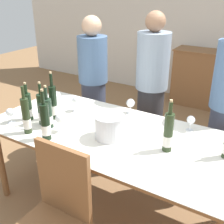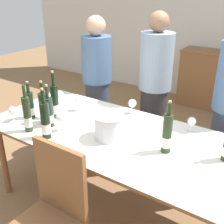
% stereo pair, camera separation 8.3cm
% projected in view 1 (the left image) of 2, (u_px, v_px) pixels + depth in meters
% --- Properties ---
extents(ground_plane, '(12.00, 12.00, 0.00)m').
position_uv_depth(ground_plane, '(112.00, 206.00, 2.60)').
color(ground_plane, olive).
extents(back_wall, '(8.00, 0.10, 2.80)m').
position_uv_depth(back_wall, '(215.00, 17.00, 4.44)').
color(back_wall, silver).
rests_on(back_wall, ground_plane).
extents(sideboard_cabinet, '(1.32, 0.46, 0.92)m').
position_uv_depth(sideboard_cabinet, '(214.00, 80.00, 4.52)').
color(sideboard_cabinet, brown).
rests_on(sideboard_cabinet, ground_plane).
extents(dining_table, '(2.12, 0.99, 0.78)m').
position_uv_depth(dining_table, '(112.00, 139.00, 2.30)').
color(dining_table, brown).
rests_on(dining_table, ground_plane).
extents(ice_bucket, '(0.23, 0.23, 0.19)m').
position_uv_depth(ice_bucket, '(109.00, 126.00, 2.15)').
color(ice_bucket, silver).
rests_on(ice_bucket, dining_table).
extents(wine_bottle_0, '(0.08, 0.08, 0.37)m').
position_uv_depth(wine_bottle_0, '(48.00, 114.00, 2.31)').
color(wine_bottle_0, '#1E3323').
rests_on(wine_bottle_0, dining_table).
extents(wine_bottle_2, '(0.06, 0.06, 0.39)m').
position_uv_depth(wine_bottle_2, '(26.00, 117.00, 2.21)').
color(wine_bottle_2, '#28381E').
rests_on(wine_bottle_2, dining_table).
extents(wine_bottle_3, '(0.07, 0.07, 0.41)m').
position_uv_depth(wine_bottle_3, '(45.00, 123.00, 2.12)').
color(wine_bottle_3, black).
rests_on(wine_bottle_3, dining_table).
extents(wine_bottle_4, '(0.07, 0.07, 0.38)m').
position_uv_depth(wine_bottle_4, '(42.00, 110.00, 2.37)').
color(wine_bottle_4, black).
rests_on(wine_bottle_4, dining_table).
extents(wine_bottle_5, '(0.07, 0.07, 0.34)m').
position_uv_depth(wine_bottle_5, '(28.00, 107.00, 2.45)').
color(wine_bottle_5, black).
rests_on(wine_bottle_5, dining_table).
extents(wine_bottle_6, '(0.07, 0.07, 0.39)m').
position_uv_depth(wine_bottle_6, '(168.00, 133.00, 1.97)').
color(wine_bottle_6, '#28381E').
rests_on(wine_bottle_6, dining_table).
extents(wine_bottle_7, '(0.07, 0.07, 0.43)m').
position_uv_depth(wine_bottle_7, '(53.00, 103.00, 2.45)').
color(wine_bottle_7, black).
rests_on(wine_bottle_7, dining_table).
extents(wine_glass_0, '(0.08, 0.08, 0.14)m').
position_uv_depth(wine_glass_0, '(131.00, 104.00, 2.58)').
color(wine_glass_0, white).
rests_on(wine_glass_0, dining_table).
extents(wine_glass_1, '(0.08, 0.08, 0.16)m').
position_uv_depth(wine_glass_1, '(60.00, 119.00, 2.24)').
color(wine_glass_1, white).
rests_on(wine_glass_1, dining_table).
extents(wine_glass_2, '(0.09, 0.09, 0.14)m').
position_uv_depth(wine_glass_2, '(57.00, 96.00, 2.75)').
color(wine_glass_2, white).
rests_on(wine_glass_2, dining_table).
extents(wine_glass_3, '(0.07, 0.07, 0.13)m').
position_uv_depth(wine_glass_3, '(191.00, 120.00, 2.26)').
color(wine_glass_3, white).
rests_on(wine_glass_3, dining_table).
extents(wine_glass_4, '(0.08, 0.08, 0.15)m').
position_uv_depth(wine_glass_4, '(76.00, 101.00, 2.61)').
color(wine_glass_4, white).
rests_on(wine_glass_4, dining_table).
extents(wine_glass_5, '(0.07, 0.07, 0.14)m').
position_uv_depth(wine_glass_5, '(10.00, 113.00, 2.39)').
color(wine_glass_5, white).
rests_on(wine_glass_5, dining_table).
extents(chair_near_front, '(0.42, 0.42, 0.97)m').
position_uv_depth(chair_near_front, '(55.00, 210.00, 1.81)').
color(chair_near_front, brown).
rests_on(chair_near_front, ground_plane).
extents(person_host, '(0.33, 0.33, 1.58)m').
position_uv_depth(person_host, '(93.00, 87.00, 3.23)').
color(person_host, '#383F56').
rests_on(person_host, ground_plane).
extents(person_guest_left, '(0.33, 0.33, 1.66)m').
position_uv_depth(person_guest_left, '(151.00, 94.00, 2.93)').
color(person_guest_left, '#2D2D33').
rests_on(person_guest_left, ground_plane).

